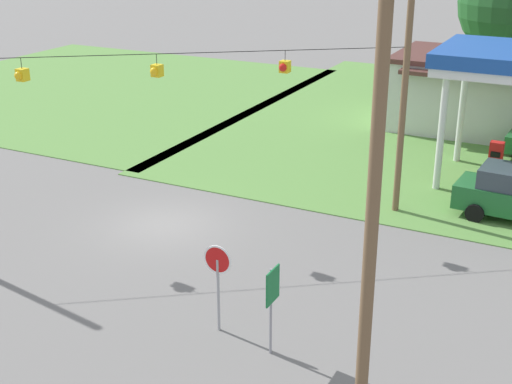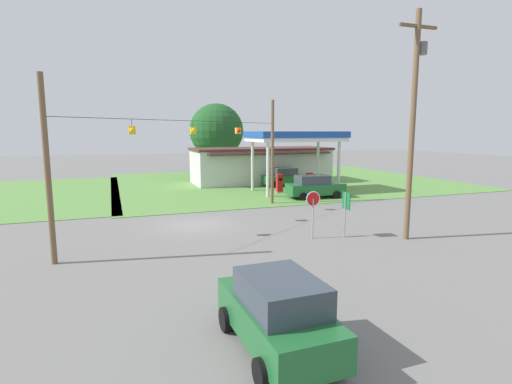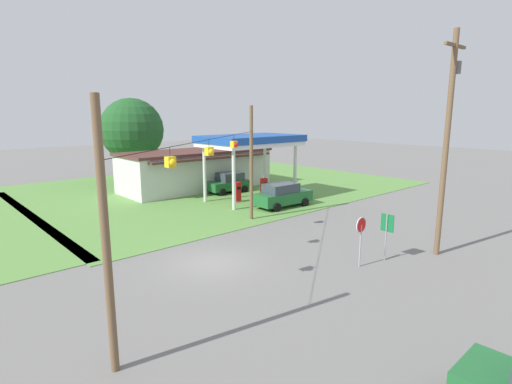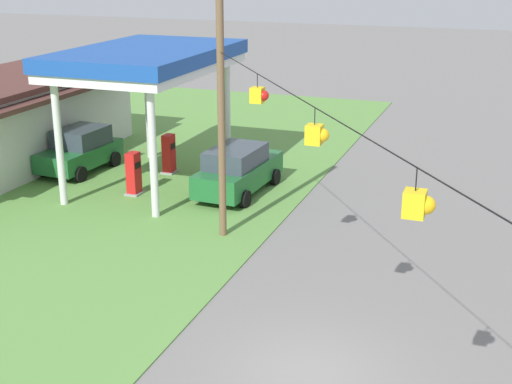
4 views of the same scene
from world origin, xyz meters
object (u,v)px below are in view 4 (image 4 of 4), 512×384
(gas_station_canopy, at_px, (147,62))
(car_at_pumps_front, at_px, (238,170))
(fuel_pump_near, at_px, (134,175))
(fuel_pump_far, at_px, (169,155))
(car_at_pumps_rear, at_px, (80,150))

(gas_station_canopy, distance_m, car_at_pumps_front, 5.50)
(fuel_pump_near, relative_size, fuel_pump_far, 1.00)
(fuel_pump_far, bearing_deg, car_at_pumps_rear, 105.00)
(car_at_pumps_front, bearing_deg, fuel_pump_far, 72.04)
(fuel_pump_far, bearing_deg, fuel_pump_near, 180.00)
(fuel_pump_near, xyz_separation_m, car_at_pumps_front, (1.57, -3.76, 0.17))
(fuel_pump_near, height_order, car_at_pumps_front, car_at_pumps_front)
(car_at_pumps_front, bearing_deg, gas_station_canopy, 94.17)
(gas_station_canopy, height_order, fuel_pump_near, gas_station_canopy)
(car_at_pumps_rear, bearing_deg, fuel_pump_far, 108.08)
(fuel_pump_far, distance_m, car_at_pumps_front, 4.04)
(fuel_pump_far, relative_size, car_at_pumps_rear, 0.42)
(fuel_pump_far, bearing_deg, car_at_pumps_front, -111.28)
(car_at_pumps_front, bearing_deg, car_at_pumps_rear, 89.86)
(car_at_pumps_front, relative_size, car_at_pumps_rear, 1.19)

